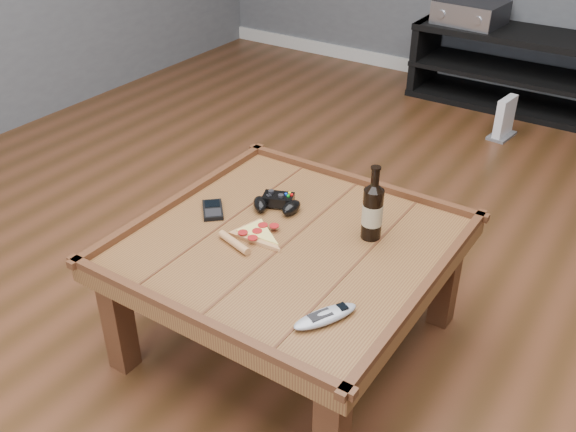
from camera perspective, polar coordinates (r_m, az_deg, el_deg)
The scene contains 11 objects.
ground at distance 2.43m, azimuth 0.11°, elevation -11.05°, with size 6.00×6.00×0.00m, color #422712.
baseboard at distance 4.85m, azimuth 20.35°, elevation 10.58°, with size 5.00×0.02×0.10m, color silver.
coffee_table at distance 2.18m, azimuth 0.12°, elevation -3.50°, with size 1.03×1.03×0.48m.
media_console at distance 4.57m, azimuth 19.97°, elevation 12.02°, with size 1.40×0.45×0.50m.
beer_bottle at distance 2.13m, azimuth 7.53°, elevation 0.56°, with size 0.07×0.07×0.27m.
game_controller at distance 2.31m, azimuth -1.01°, elevation 1.17°, with size 0.18×0.16×0.05m.
pizza_slice at distance 2.16m, azimuth -3.05°, elevation -1.68°, with size 0.22×0.29×0.03m.
smartphone at distance 2.32m, azimuth -6.70°, elevation 0.55°, with size 0.14×0.14×0.02m.
remote_control at distance 1.82m, azimuth 3.34°, elevation -8.88°, with size 0.15×0.21×0.03m.
av_receiver at distance 4.58m, azimuth 15.90°, elevation 17.04°, with size 0.44×0.38×0.14m.
game_console at distance 4.11m, azimuth 18.68°, elevation 8.13°, with size 0.13×0.21×0.25m.
Camera 1 is at (0.98, -1.48, 1.65)m, focal length 40.00 mm.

